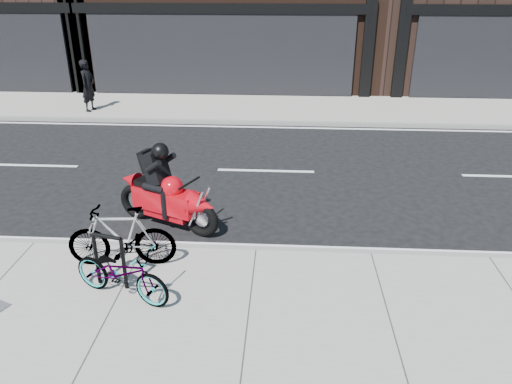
# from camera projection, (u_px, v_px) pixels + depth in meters

# --- Properties ---
(ground) EXTENTS (120.00, 120.00, 0.00)m
(ground) POSITION_uv_depth(u_px,v_px,m) (262.00, 206.00, 10.60)
(ground) COLOR black
(ground) RESTS_ON ground
(sidewalk_near) EXTENTS (60.00, 6.00, 0.13)m
(sidewalk_near) POSITION_uv_depth(u_px,v_px,m) (241.00, 383.00, 6.04)
(sidewalk_near) COLOR gray
(sidewalk_near) RESTS_ON ground
(sidewalk_far) EXTENTS (60.00, 3.50, 0.13)m
(sidewalk_far) POSITION_uv_depth(u_px,v_px,m) (273.00, 108.00, 17.61)
(sidewalk_far) COLOR gray
(sidewalk_far) RESTS_ON ground
(bike_rack) EXTENTS (0.52, 0.18, 0.90)m
(bike_rack) POSITION_uv_depth(u_px,v_px,m) (109.00, 256.00, 7.56)
(bike_rack) COLOR black
(bike_rack) RESTS_ON sidewalk_near
(bicycle_front) EXTENTS (1.73, 1.11, 0.86)m
(bicycle_front) POSITION_uv_depth(u_px,v_px,m) (121.00, 272.00, 7.33)
(bicycle_front) COLOR gray
(bicycle_front) RESTS_ON sidewalk_near
(bicycle_rear) EXTENTS (1.80, 0.63, 1.06)m
(bicycle_rear) POSITION_uv_depth(u_px,v_px,m) (121.00, 237.00, 8.09)
(bicycle_rear) COLOR gray
(bicycle_rear) RESTS_ON sidewalk_near
(motorcycle) EXTENTS (2.16, 1.28, 1.72)m
(motorcycle) POSITION_uv_depth(u_px,v_px,m) (170.00, 195.00, 9.47)
(motorcycle) COLOR black
(motorcycle) RESTS_ON ground
(pedestrian) EXTENTS (0.54, 0.70, 1.71)m
(pedestrian) POSITION_uv_depth(u_px,v_px,m) (88.00, 86.00, 16.73)
(pedestrian) COLOR black
(pedestrian) RESTS_ON sidewalk_far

